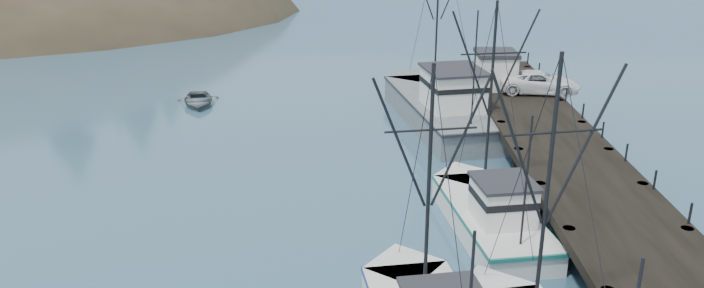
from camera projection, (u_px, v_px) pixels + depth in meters
name	position (u px, v px, depth m)	size (l,w,h in m)	color
pier	(563.00, 154.00, 39.64)	(6.00, 44.00, 2.00)	black
moored_sailboats	(46.00, 37.00, 78.66)	(16.83, 17.34, 6.35)	silver
trawler_far	(490.00, 214.00, 34.16)	(5.10, 11.38, 11.56)	silver
work_vessel	(441.00, 106.00, 50.19)	(8.08, 17.57, 14.37)	slate
pier_shed	(495.00, 69.00, 51.52)	(3.00, 3.20, 2.80)	silver
pickup_truck	(539.00, 82.00, 50.35)	(2.67, 5.80, 1.61)	white
motorboat	(198.00, 104.00, 54.74)	(3.45, 4.83, 1.00)	#555C5F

